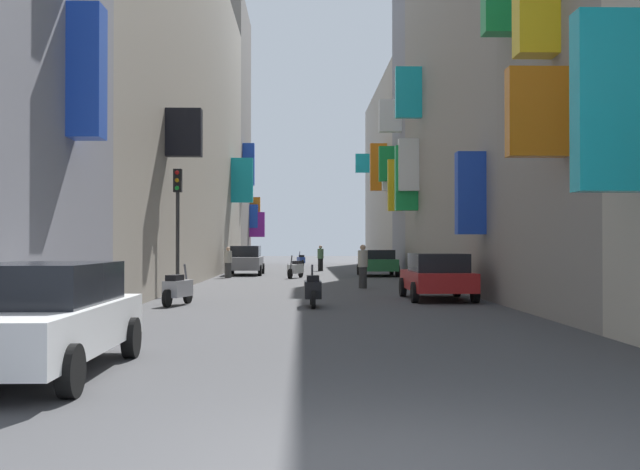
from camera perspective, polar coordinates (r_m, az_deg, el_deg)
ground_plane at (r=35.58m, az=-0.53°, el=-3.41°), size 140.00×140.00×0.00m
building_left_mid_a at (r=37.77m, az=-12.95°, el=9.59°), size 7.37×36.92×16.83m
building_left_mid_b at (r=61.28m, az=-8.41°, el=7.44°), size 7.29×10.68×20.72m
building_right_mid_b at (r=32.72m, az=14.15°, el=13.58°), size 7.21×18.99×19.51m
building_right_mid_c at (r=44.57m, az=9.82°, el=10.32°), size 7.24×5.75×20.42m
building_right_far at (r=56.52m, az=7.34°, el=4.32°), size 7.21×19.74×13.23m
parked_car_green at (r=39.96m, az=4.39°, el=-2.06°), size 1.98×4.03×1.37m
parked_car_red at (r=23.09m, az=8.88°, el=-3.04°), size 1.92×3.91×1.40m
parked_car_grey at (r=41.44m, az=-5.65°, el=-1.89°), size 1.90×4.32×1.58m
parked_car_white at (r=10.44m, az=-20.48°, el=-5.77°), size 1.91×4.42×1.44m
scooter_white at (r=37.19m, az=-1.86°, el=-2.58°), size 0.82×1.85×1.13m
scooter_blue at (r=57.48m, az=-1.45°, el=-1.91°), size 0.66×1.81×1.13m
scooter_silver at (r=21.04m, az=-10.75°, el=-4.02°), size 0.70×1.83×1.13m
scooter_black at (r=20.23m, az=-0.56°, el=-4.16°), size 0.46×1.85×1.13m
pedestrian_crossing at (r=46.92m, az=0.04°, el=-1.78°), size 0.53×0.53×1.60m
pedestrian_near_left at (r=28.77m, az=3.27°, el=-2.40°), size 0.54×0.54×1.67m
pedestrian_near_right at (r=37.74m, az=-6.99°, el=-2.08°), size 0.50×0.50×1.55m
traffic_light_near_corner at (r=24.83m, az=-10.75°, el=1.93°), size 0.26×0.34×4.13m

